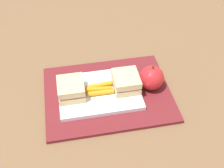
# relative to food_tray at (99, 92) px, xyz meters

# --- Properties ---
(ground_plane) EXTENTS (2.40, 2.40, 0.00)m
(ground_plane) POSITION_rel_food_tray_xyz_m (0.03, 0.00, -0.02)
(ground_plane) COLOR brown
(lunchbag_mat) EXTENTS (0.36, 0.28, 0.01)m
(lunchbag_mat) POSITION_rel_food_tray_xyz_m (0.03, 0.00, -0.01)
(lunchbag_mat) COLOR maroon
(lunchbag_mat) RESTS_ON ground_plane
(food_tray) EXTENTS (0.23, 0.17, 0.01)m
(food_tray) POSITION_rel_food_tray_xyz_m (0.00, 0.00, 0.00)
(food_tray) COLOR white
(food_tray) RESTS_ON lunchbag_mat
(sandwich_half_left) EXTENTS (0.07, 0.08, 0.04)m
(sandwich_half_left) POSITION_rel_food_tray_xyz_m (-0.08, 0.00, 0.03)
(sandwich_half_left) COLOR #DBC189
(sandwich_half_left) RESTS_ON food_tray
(sandwich_half_right) EXTENTS (0.07, 0.08, 0.04)m
(sandwich_half_right) POSITION_rel_food_tray_xyz_m (0.08, 0.00, 0.03)
(sandwich_half_right) COLOR #DBC189
(sandwich_half_right) RESTS_ON food_tray
(carrot_sticks_bundle) EXTENTS (0.08, 0.04, 0.02)m
(carrot_sticks_bundle) POSITION_rel_food_tray_xyz_m (0.00, -0.00, 0.01)
(carrot_sticks_bundle) COLOR orange
(carrot_sticks_bundle) RESTS_ON food_tray
(apple) EXTENTS (0.07, 0.07, 0.08)m
(apple) POSITION_rel_food_tray_xyz_m (0.15, 0.00, 0.03)
(apple) COLOR red
(apple) RESTS_ON lunchbag_mat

